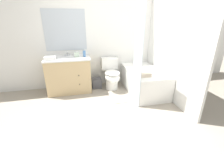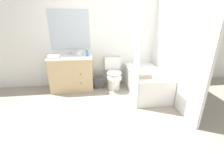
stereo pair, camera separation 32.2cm
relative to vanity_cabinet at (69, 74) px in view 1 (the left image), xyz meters
The scene contains 14 objects.
ground_plane 1.59m from the vanity_cabinet, 57.83° to the right, with size 14.00×14.00×0.00m, color gray.
wall_back 1.19m from the vanity_cabinet, 20.34° to the left, with size 8.00×0.06×2.50m.
wall_right 2.37m from the vanity_cabinet, 13.28° to the right, with size 0.05×2.57×2.50m.
vanity_cabinet is the anchor object (origin of this frame).
sink_faucet 0.48m from the vanity_cabinet, 90.00° to the left, with size 0.14×0.12×0.12m.
toilet 1.03m from the vanity_cabinet, ahead, with size 0.42×0.68×0.75m.
bathtub 1.81m from the vanity_cabinet, 13.09° to the right, with size 0.76×1.37×0.54m.
shower_curtain 1.73m from the vanity_cabinet, 33.29° to the right, with size 0.01×0.40×2.02m.
wastebasket 0.72m from the vanity_cabinet, ahead, with size 0.23×0.20×0.26m.
tissue_box 0.52m from the vanity_cabinet, 16.76° to the left, with size 0.11×0.12×0.12m.
soap_dispenser 0.63m from the vanity_cabinet, ahead, with size 0.06×0.06×0.18m.
hand_towel_folded 0.58m from the vanity_cabinet, 159.68° to the right, with size 0.24×0.16×0.07m.
bath_towel_folded 1.75m from the vanity_cabinet, 25.93° to the right, with size 0.28×0.24×0.08m.
bath_mat 1.38m from the vanity_cabinet, 33.10° to the right, with size 0.46×0.30×0.02m.
Camera 1 is at (-0.57, -2.22, 1.67)m, focal length 24.00 mm.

